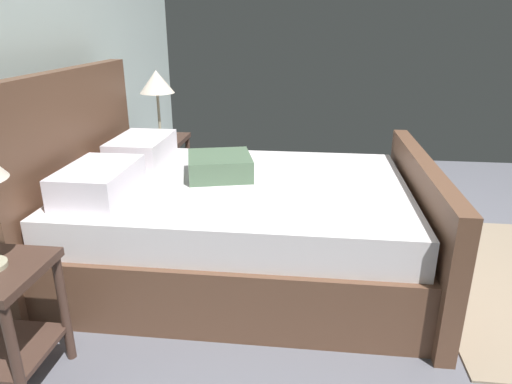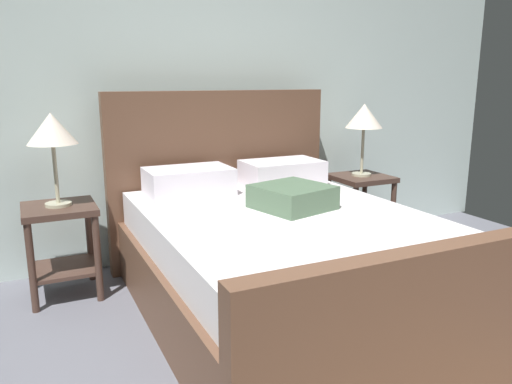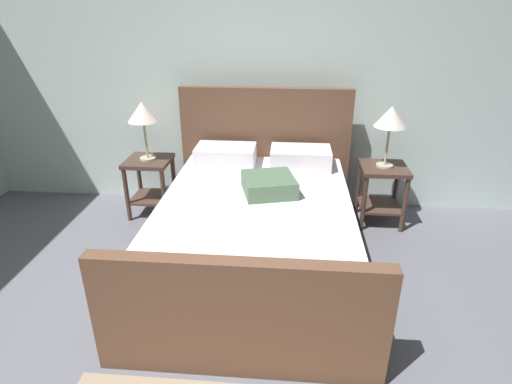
# 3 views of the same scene
# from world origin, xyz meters

# --- Properties ---
(wall_back) EXTENTS (5.99, 0.12, 2.83)m
(wall_back) POSITION_xyz_m (0.00, 2.97, 1.42)
(wall_back) COLOR silver
(wall_back) RESTS_ON ground
(bed) EXTENTS (1.70, 2.32, 1.30)m
(bed) POSITION_xyz_m (0.14, 1.67, 0.36)
(bed) COLOR brown
(bed) RESTS_ON ground
(nightstand_right) EXTENTS (0.44, 0.44, 0.60)m
(nightstand_right) POSITION_xyz_m (1.30, 2.51, 0.40)
(nightstand_right) COLOR #483128
(nightstand_right) RESTS_ON ground
(table_lamp_right) EXTENTS (0.30, 0.30, 0.58)m
(table_lamp_right) POSITION_xyz_m (1.30, 2.51, 1.07)
(table_lamp_right) COLOR #B7B293
(table_lamp_right) RESTS_ON nightstand_right
(nightstand_left) EXTENTS (0.44, 0.44, 0.60)m
(nightstand_left) POSITION_xyz_m (-1.03, 2.51, 0.40)
(nightstand_left) COLOR #483128
(nightstand_left) RESTS_ON ground
(table_lamp_left) EXTENTS (0.30, 0.30, 0.58)m
(table_lamp_left) POSITION_xyz_m (-1.03, 2.51, 1.07)
(table_lamp_left) COLOR #B7B293
(table_lamp_left) RESTS_ON nightstand_left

